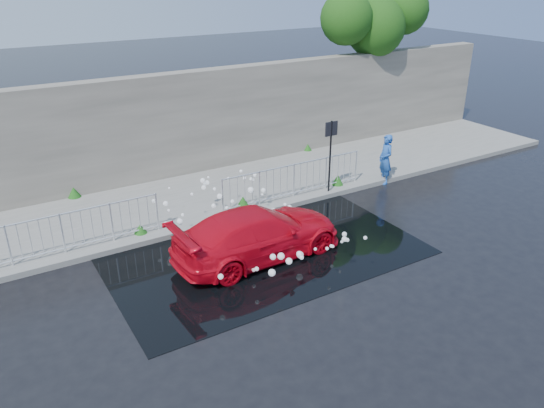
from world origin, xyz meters
The scene contains 13 objects.
ground centered at (0.00, 0.00, 0.00)m, with size 90.00×90.00×0.00m, color black.
pavement centered at (0.00, 5.00, 0.07)m, with size 30.00×4.00×0.15m, color slate.
curb centered at (0.00, 3.00, 0.08)m, with size 30.00×0.25×0.16m, color slate.
retaining_wall centered at (0.00, 7.20, 1.90)m, with size 30.00×0.60×3.50m, color #5D574E.
puddle centered at (0.50, 1.00, 0.01)m, with size 8.00×5.00×0.01m, color black.
sign_post centered at (4.20, 3.10, 1.72)m, with size 0.45×0.06×2.50m.
tree centered at (9.48, 7.42, 4.82)m, with size 5.03×2.41×6.20m.
railing_left centered at (-4.00, 3.35, 0.74)m, with size 5.05×0.05×1.10m.
railing_right centered at (3.00, 3.35, 0.74)m, with size 5.05×0.05×1.10m.
weeds centered at (-0.28, 4.41, 0.32)m, with size 12.17×3.93×0.38m.
water_spray centered at (0.39, 1.68, 0.69)m, with size 3.71×5.58×1.00m.
red_car centered at (0.27, 0.85, 0.65)m, with size 1.83×4.51×1.31m, color red.
person centered at (6.50, 3.00, 0.86)m, with size 0.63×0.41×1.72m, color #2357B1.
Camera 1 is at (-5.61, -9.56, 6.89)m, focal length 35.00 mm.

